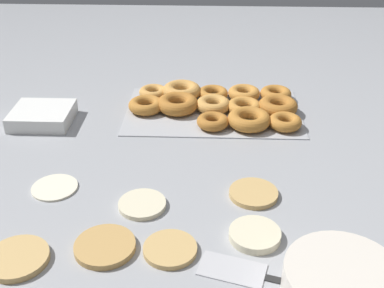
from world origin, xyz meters
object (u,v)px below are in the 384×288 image
Objects in this scene: pancake_6 at (17,258)px; batter_bowl at (342,288)px; pancake_4 at (55,187)px; donut_tray at (219,105)px; spatula at (248,273)px; pancake_1 at (253,193)px; pancake_2 at (142,204)px; pancake_0 at (170,249)px; pancake_3 at (105,246)px; container_stack at (42,116)px; pancake_5 at (255,235)px.

pancake_6 is 0.54m from batter_bowl.
donut_tray reaches higher than pancake_4.
spatula is at bearing 149.78° from pancake_4.
pancake_6 is (0.43, 0.21, 0.00)m from pancake_1.
pancake_6 is 0.70m from donut_tray.
donut_tray is (-0.16, -0.44, 0.01)m from pancake_2.
pancake_0 and pancake_2 have the same top height.
pancake_4 is at bearing -51.44° from pancake_3.
pancake_3 and pancake_6 have the same top height.
pancake_6 is (0.00, 0.22, 0.00)m from pancake_4.
pancake_0 is 0.88× the size of pancake_6.
pancake_6 is at bearing -7.74° from batter_bowl.
pancake_2 is at bearing -34.56° from batter_bowl.
pancake_3 is (0.12, -0.00, 0.00)m from pancake_0.
pancake_3 is 1.01× the size of pancake_6.
donut_tray is at bearing -74.75° from batter_bowl.
pancake_6 is at bearing 13.78° from spatula.
pancake_0 is at bearing 128.19° from container_stack.
donut_tray is at bearing -99.18° from pancake_0.
pancake_2 is at bearing 131.44° from container_stack.
batter_bowl reaches higher than pancake_0.
pancake_2 is at bearing 11.34° from pancake_1.
container_stack is 0.62× the size of spatula.
spatula is (-0.40, 0.02, -0.00)m from pancake_6.
pancake_2 reaches higher than spatula.
donut_tray is at bearing -83.19° from pancake_5.
pancake_4 is at bearing 111.33° from container_stack.
batter_bowl reaches higher than spatula.
container_stack is at bearing -77.55° from pancake_6.
batter_bowl is (-0.34, 0.23, 0.03)m from pancake_2.
pancake_1 is at bearing 150.31° from container_stack.
pancake_3 is at bearing 67.93° from pancake_2.
pancake_1 is 0.47m from pancake_6.
pancake_6 reaches higher than spatula.
pancake_5 is at bearing -171.65° from pancake_3.
pancake_3 is (0.28, 0.17, 0.00)m from pancake_1.
pancake_0 is 1.01× the size of pancake_5.
container_stack is at bearing -51.81° from pancake_0.
pancake_0 is 0.14m from spatula.
pancake_0 is at bearing 15.09° from pancake_5.
batter_bowl is (-0.27, 0.11, 0.03)m from pancake_0.
pancake_1 is 0.93× the size of pancake_6.
container_stack is (0.54, -0.31, 0.01)m from pancake_1.
pancake_0 is at bearing 80.82° from donut_tray.
batter_bowl reaches higher than pancake_5.
pancake_3 is at bearing 4.60° from spatula.
pancake_5 reaches higher than pancake_6.
spatula is (0.02, 0.22, -0.00)m from pancake_1.
pancake_0 is 0.61m from container_stack.
pancake_3 is 0.26m from spatula.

